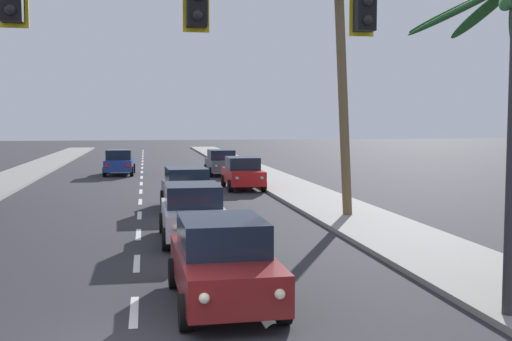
{
  "coord_description": "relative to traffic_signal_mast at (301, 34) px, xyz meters",
  "views": [
    {
      "loc": [
        0.25,
        -9.32,
        3.58
      ],
      "look_at": [
        3.29,
        8.0,
        2.2
      ],
      "focal_mm": 44.34,
      "sensor_mm": 36.0,
      "label": 1
    }
  ],
  "objects": [
    {
      "name": "traffic_signal_mast",
      "position": [
        0.0,
        0.0,
        0.0
      ],
      "size": [
        11.16,
        0.41,
        6.75
      ],
      "color": "#2D2D33",
      "rests_on": "ground"
    },
    {
      "name": "sedan_fifth_in_queue",
      "position": [
        -0.87,
        15.59,
        -4.14
      ],
      "size": [
        2.1,
        4.51,
        1.68
      ],
      "color": "#4C515B",
      "rests_on": "ground"
    },
    {
      "name": "sedan_third_in_queue",
      "position": [
        -1.13,
        8.79,
        -4.14
      ],
      "size": [
        1.95,
        4.45,
        1.68
      ],
      "color": "silver",
      "rests_on": "ground"
    },
    {
      "name": "sidewalk_right",
      "position": [
        5.03,
        19.23,
        -4.92
      ],
      "size": [
        3.2,
        110.0,
        0.14
      ],
      "primitive_type": "cube",
      "color": "gray",
      "rests_on": "ground"
    },
    {
      "name": "sedan_lead_at_stop_bar",
      "position": [
        -1.06,
        2.0,
        -4.14
      ],
      "size": [
        2.03,
        4.48,
        1.68
      ],
      "color": "maroon",
      "rests_on": "ground"
    },
    {
      "name": "lane_markings",
      "position": [
        -2.33,
        19.23,
        -4.99
      ],
      "size": [
        4.28,
        88.3,
        0.01
      ],
      "color": "silver",
      "rests_on": "ground"
    },
    {
      "name": "palm_right_second",
      "position": [
        4.49,
        12.05,
        1.37
      ],
      "size": [
        3.43,
        3.45,
        9.25
      ],
      "color": "brown",
      "rests_on": "ground"
    },
    {
      "name": "sedan_parked_mid_kerb",
      "position": [
        2.53,
        22.7,
        -4.14
      ],
      "size": [
        1.95,
        4.45,
        1.68
      ],
      "color": "red",
      "rests_on": "ground"
    },
    {
      "name": "sedan_parked_nearest_kerb",
      "position": [
        2.42,
        31.26,
        -4.14
      ],
      "size": [
        1.99,
        4.47,
        1.68
      ],
      "color": "#4C515B",
      "rests_on": "ground"
    },
    {
      "name": "sedan_oncoming_far",
      "position": [
        -4.22,
        32.79,
        -4.14
      ],
      "size": [
        2.03,
        4.48,
        1.68
      ],
      "color": "navy",
      "rests_on": "ground"
    }
  ]
}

